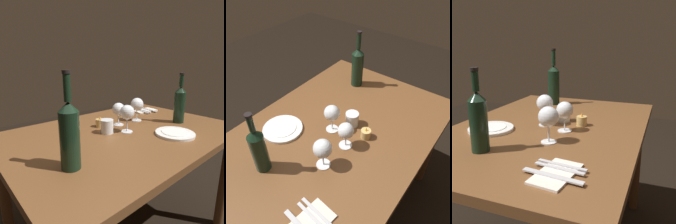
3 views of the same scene
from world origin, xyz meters
The scene contains 13 objects.
dining_table centered at (0.00, 0.00, 0.65)m, with size 1.30×0.90×0.74m.
wine_glass_left centered at (0.05, 0.10, 0.84)m, with size 0.08×0.08×0.14m.
wine_glass_right centered at (0.21, 0.09, 0.85)m, with size 0.09×0.09×0.15m.
wine_glass_centre centered at (0.00, -0.03, 0.85)m, with size 0.08×0.08×0.16m.
wine_bottle centered at (-0.44, -0.17, 0.88)m, with size 0.08×0.08×0.36m.
wine_bottle_second centered at (0.38, -0.12, 0.87)m, with size 0.07×0.07×0.32m.
water_tumbler centered at (-0.10, 0.04, 0.77)m, with size 0.07×0.07×0.08m.
votive_candle centered at (-0.06, 0.15, 0.76)m, with size 0.05×0.05×0.07m.
dinner_plate centered at (0.16, -0.23, 0.75)m, with size 0.21×0.21×0.02m.
folded_napkin centered at (0.45, 0.23, 0.74)m, with size 0.20×0.13×0.01m.
fork_inner centered at (0.43, 0.23, 0.75)m, with size 0.03×0.18×0.00m.
fork_outer centered at (0.40, 0.23, 0.75)m, with size 0.03×0.18×0.00m.
table_knife centered at (0.48, 0.23, 0.75)m, with size 0.04×0.21×0.00m.
Camera 1 is at (-0.77, -0.78, 1.13)m, focal length 32.25 mm.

